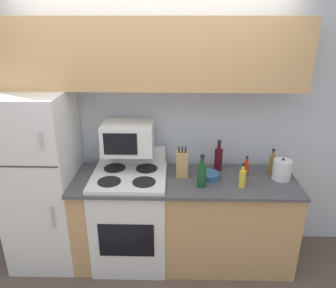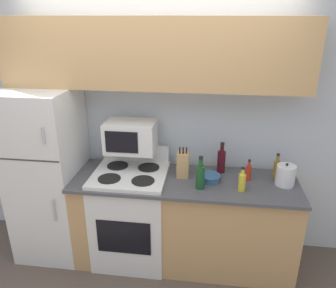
{
  "view_description": "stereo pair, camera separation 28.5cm",
  "coord_description": "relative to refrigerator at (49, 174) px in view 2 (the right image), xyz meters",
  "views": [
    {
      "loc": [
        0.23,
        -2.37,
        2.3
      ],
      "look_at": [
        0.16,
        0.28,
        1.25
      ],
      "focal_mm": 35.0,
      "sensor_mm": 36.0,
      "label": 1
    },
    {
      "loc": [
        0.51,
        -2.35,
        2.3
      ],
      "look_at": [
        0.16,
        0.28,
        1.25
      ],
      "focal_mm": 35.0,
      "sensor_mm": 36.0,
      "label": 2
    }
  ],
  "objects": [
    {
      "name": "knife_block",
      "position": [
        1.31,
        0.03,
        0.17
      ],
      "size": [
        0.11,
        0.11,
        0.3
      ],
      "color": "tan",
      "rests_on": "lower_cabinets"
    },
    {
      "name": "kettle",
      "position": [
        2.22,
        -0.01,
        0.15
      ],
      "size": [
        0.17,
        0.17,
        0.21
      ],
      "color": "white",
      "rests_on": "lower_cabinets"
    },
    {
      "name": "refrigerator",
      "position": [
        0.0,
        0.0,
        0.0
      ],
      "size": [
        0.62,
        0.69,
        1.69
      ],
      "color": "white",
      "rests_on": "ground_plane"
    },
    {
      "name": "lower_cabinets",
      "position": [
        1.33,
        -0.02,
        -0.4
      ],
      "size": [
        2.05,
        0.66,
        0.9
      ],
      "color": "tan",
      "rests_on": "ground_plane"
    },
    {
      "name": "bottle_hot_sauce",
      "position": [
        1.9,
        0.04,
        0.13
      ],
      "size": [
        0.05,
        0.05,
        0.2
      ],
      "color": "red",
      "rests_on": "lower_cabinets"
    },
    {
      "name": "bottle_wine_red",
      "position": [
        1.66,
        0.17,
        0.17
      ],
      "size": [
        0.08,
        0.08,
        0.3
      ],
      "color": "#470F19",
      "rests_on": "lower_cabinets"
    },
    {
      "name": "ground_plane",
      "position": [
        1.02,
        -0.33,
        -0.85
      ],
      "size": [
        12.0,
        12.0,
        0.0
      ],
      "primitive_type": "plane",
      "color": "brown"
    },
    {
      "name": "stove",
      "position": [
        0.82,
        -0.03,
        -0.36
      ],
      "size": [
        0.68,
        0.64,
        1.09
      ],
      "color": "white",
      "rests_on": "ground_plane"
    },
    {
      "name": "bottle_cooking_spray",
      "position": [
        1.83,
        -0.17,
        0.14
      ],
      "size": [
        0.06,
        0.06,
        0.22
      ],
      "color": "gold",
      "rests_on": "lower_cabinets"
    },
    {
      "name": "bowl",
      "position": [
        1.56,
        -0.03,
        0.09
      ],
      "size": [
        0.19,
        0.19,
        0.06
      ],
      "color": "#335B84",
      "rests_on": "lower_cabinets"
    },
    {
      "name": "bottle_wine_green",
      "position": [
        1.48,
        -0.17,
        0.17
      ],
      "size": [
        0.08,
        0.08,
        0.3
      ],
      "color": "#194C23",
      "rests_on": "lower_cabinets"
    },
    {
      "name": "microwave",
      "position": [
        0.81,
        0.11,
        0.4
      ],
      "size": [
        0.46,
        0.32,
        0.29
      ],
      "color": "white",
      "rests_on": "stove"
    },
    {
      "name": "bottle_vinegar",
      "position": [
        2.16,
        0.12,
        0.15
      ],
      "size": [
        0.06,
        0.06,
        0.24
      ],
      "color": "olive",
      "rests_on": "lower_cabinets"
    },
    {
      "name": "wall_back",
      "position": [
        1.02,
        0.37,
        0.43
      ],
      "size": [
        8.0,
        0.05,
        2.55
      ],
      "color": "silver",
      "rests_on": "ground_plane"
    },
    {
      "name": "upper_cabinets",
      "position": [
        1.02,
        0.17,
        1.15
      ],
      "size": [
        2.67,
        0.35,
        0.6
      ],
      "color": "tan",
      "rests_on": "refrigerator"
    }
  ]
}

